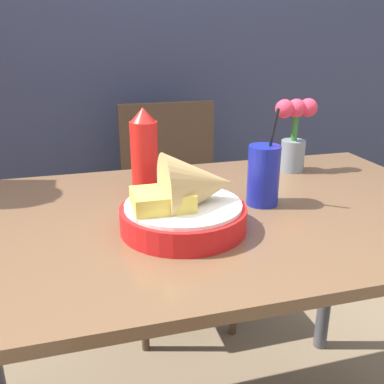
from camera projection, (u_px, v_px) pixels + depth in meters
The scene contains 7 objects.
wall_window at pixel (128, 0), 1.85m from camera, with size 7.00×0.06×2.60m.
dining_table at pixel (203, 252), 1.03m from camera, with size 1.29×0.75×0.77m.
chair_far_window at pixel (173, 194), 1.79m from camera, with size 0.40×0.40×0.90m.
food_basket at pixel (188, 203), 0.89m from camera, with size 0.27×0.27×0.17m.
ketchup_bottle at pixel (144, 151), 1.10m from camera, with size 0.07×0.07×0.22m.
drink_cup at pixel (263, 177), 1.02m from camera, with size 0.08×0.08×0.24m.
flower_vase at pixel (294, 132), 1.25m from camera, with size 0.13×0.07×0.22m.
Camera 1 is at (-0.27, -0.88, 1.16)m, focal length 40.00 mm.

